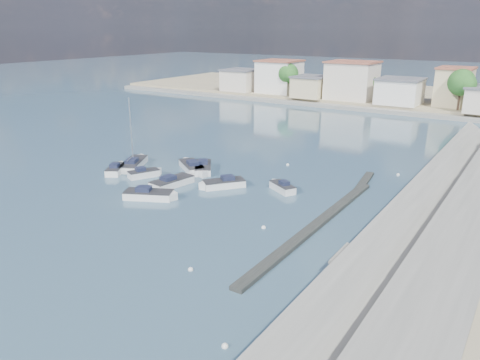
# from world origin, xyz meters

# --- Properties ---
(ground) EXTENTS (400.00, 400.00, 0.00)m
(ground) POSITION_xyz_m (0.00, 40.00, 0.00)
(ground) COLOR #335566
(ground) RESTS_ON ground
(seawall_walkway) EXTENTS (5.00, 90.00, 1.80)m
(seawall_walkway) POSITION_xyz_m (18.50, 13.00, 0.90)
(seawall_walkway) COLOR slate
(seawall_walkway) RESTS_ON ground
(breakwater) EXTENTS (2.00, 31.02, 0.35)m
(breakwater) POSITION_xyz_m (6.90, 12.69, 0.17)
(breakwater) COLOR black
(breakwater) RESTS_ON ground
(far_shore_land) EXTENTS (160.00, 40.00, 1.40)m
(far_shore_land) POSITION_xyz_m (0.00, 92.00, 0.70)
(far_shore_land) COLOR gray
(far_shore_land) RESTS_ON ground
(far_shore_quay) EXTENTS (160.00, 2.50, 0.80)m
(far_shore_quay) POSITION_xyz_m (0.00, 71.00, 0.40)
(far_shore_quay) COLOR slate
(far_shore_quay) RESTS_ON ground
(far_town) EXTENTS (113.01, 12.80, 8.35)m
(far_town) POSITION_xyz_m (10.71, 76.92, 4.93)
(far_town) COLOR beige
(far_town) RESTS_ON far_shore_land
(shore_trees) EXTENTS (74.56, 38.32, 7.92)m
(shore_trees) POSITION_xyz_m (8.34, 68.11, 6.22)
(shore_trees) COLOR #38281E
(shore_trees) RESTS_ON ground
(motorboat_a) EXTENTS (3.44, 4.29, 1.48)m
(motorboat_a) POSITION_xyz_m (-20.37, 11.75, 0.38)
(motorboat_a) COLOR silver
(motorboat_a) RESTS_ON ground
(motorboat_b) EXTENTS (2.89, 3.99, 1.48)m
(motorboat_b) POSITION_xyz_m (-16.11, 12.32, 0.38)
(motorboat_b) COLOR silver
(motorboat_b) RESTS_ON ground
(motorboat_c) EXTENTS (5.45, 4.70, 1.48)m
(motorboat_c) POSITION_xyz_m (-13.52, 17.73, 0.38)
(motorboat_c) COLOR silver
(motorboat_c) RESTS_ON ground
(motorboat_d) EXTENTS (4.33, 4.75, 1.48)m
(motorboat_d) POSITION_xyz_m (-6.29, 14.14, 0.38)
(motorboat_d) COLOR silver
(motorboat_d) RESTS_ON ground
(motorboat_e) EXTENTS (2.75, 5.77, 1.48)m
(motorboat_e) POSITION_xyz_m (-11.23, 11.82, 0.38)
(motorboat_e) COLOR silver
(motorboat_e) RESTS_ON ground
(motorboat_f) EXTENTS (3.67, 2.92, 1.48)m
(motorboat_f) POSITION_xyz_m (-0.21, 16.84, 0.38)
(motorboat_f) COLOR silver
(motorboat_f) RESTS_ON ground
(motorboat_g) EXTENTS (4.49, 5.16, 1.48)m
(motorboat_g) POSITION_xyz_m (-11.65, 17.77, 0.38)
(motorboat_g) COLOR silver
(motorboat_g) RESTS_ON ground
(motorboat_h) EXTENTS (5.46, 3.96, 1.48)m
(motorboat_h) POSITION_xyz_m (-10.31, 7.21, 0.38)
(motorboat_h) COLOR silver
(motorboat_h) RESTS_ON ground
(sailboat) EXTENTS (4.75, 6.46, 9.00)m
(sailboat) POSITION_xyz_m (-20.32, 14.67, 0.41)
(sailboat) COLOR silver
(sailboat) RESTS_ON ground
(mooring_buoys) EXTENTS (17.59, 37.79, 0.39)m
(mooring_buoys) POSITION_xyz_m (5.53, 12.99, 0.05)
(mooring_buoys) COLOR white
(mooring_buoys) RESTS_ON ground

